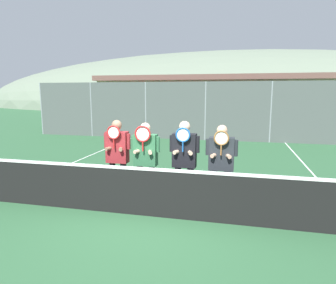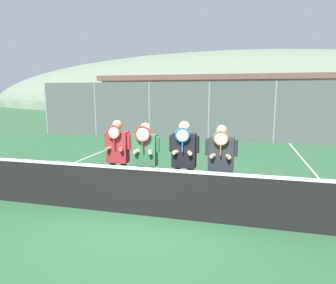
{
  "view_description": "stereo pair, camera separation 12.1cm",
  "coord_description": "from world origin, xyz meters",
  "px_view_note": "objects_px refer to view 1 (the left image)",
  "views": [
    {
      "loc": [
        1.6,
        -5.13,
        2.31
      ],
      "look_at": [
        0.18,
        0.85,
        1.29
      ],
      "focal_mm": 32.0,
      "sensor_mm": 36.0,
      "label": 1
    },
    {
      "loc": [
        1.72,
        -5.1,
        2.31
      ],
      "look_at": [
        0.18,
        0.85,
        1.29
      ],
      "focal_mm": 32.0,
      "sensor_mm": 36.0,
      "label": 2
    }
  ],
  "objects_px": {
    "player_center_right": "(184,157)",
    "car_left_of_center": "(191,116)",
    "car_center": "(281,118)",
    "player_rightmost": "(221,160)",
    "car_far_left": "(112,115)",
    "player_leftmost": "(117,153)",
    "player_center_left": "(146,156)"
  },
  "relations": [
    {
      "from": "player_rightmost",
      "to": "car_center",
      "type": "bearing_deg",
      "value": 77.64
    },
    {
      "from": "player_leftmost",
      "to": "player_center_left",
      "type": "relative_size",
      "value": 1.02
    },
    {
      "from": "car_far_left",
      "to": "player_leftmost",
      "type": "bearing_deg",
      "value": -65.65
    },
    {
      "from": "player_leftmost",
      "to": "player_center_left",
      "type": "distance_m",
      "value": 0.64
    },
    {
      "from": "car_left_of_center",
      "to": "car_far_left",
      "type": "bearing_deg",
      "value": 179.59
    },
    {
      "from": "player_leftmost",
      "to": "car_far_left",
      "type": "height_order",
      "value": "player_leftmost"
    },
    {
      "from": "car_center",
      "to": "player_rightmost",
      "type": "bearing_deg",
      "value": -102.36
    },
    {
      "from": "player_rightmost",
      "to": "car_left_of_center",
      "type": "distance_m",
      "value": 11.96
    },
    {
      "from": "car_center",
      "to": "car_far_left",
      "type": "bearing_deg",
      "value": 179.91
    },
    {
      "from": "player_rightmost",
      "to": "car_left_of_center",
      "type": "bearing_deg",
      "value": 101.94
    },
    {
      "from": "car_left_of_center",
      "to": "player_leftmost",
      "type": "bearing_deg",
      "value": -88.58
    },
    {
      "from": "player_center_right",
      "to": "car_center",
      "type": "xyz_separation_m",
      "value": [
        3.29,
        11.76,
        -0.15
      ]
    },
    {
      "from": "player_center_right",
      "to": "car_far_left",
      "type": "xyz_separation_m",
      "value": [
        -6.75,
        11.77,
        -0.17
      ]
    },
    {
      "from": "car_left_of_center",
      "to": "car_center",
      "type": "distance_m",
      "value": 5.04
    },
    {
      "from": "player_center_right",
      "to": "car_left_of_center",
      "type": "bearing_deg",
      "value": 98.49
    },
    {
      "from": "car_left_of_center",
      "to": "car_center",
      "type": "bearing_deg",
      "value": 0.23
    },
    {
      "from": "player_leftmost",
      "to": "car_left_of_center",
      "type": "bearing_deg",
      "value": 91.42
    },
    {
      "from": "player_leftmost",
      "to": "car_far_left",
      "type": "relative_size",
      "value": 0.42
    },
    {
      "from": "player_center_right",
      "to": "car_far_left",
      "type": "height_order",
      "value": "player_center_right"
    },
    {
      "from": "player_center_left",
      "to": "car_left_of_center",
      "type": "xyz_separation_m",
      "value": [
        -0.93,
        11.69,
        -0.11
      ]
    },
    {
      "from": "player_center_left",
      "to": "player_center_right",
      "type": "bearing_deg",
      "value": -3.44
    },
    {
      "from": "player_center_right",
      "to": "car_left_of_center",
      "type": "height_order",
      "value": "car_left_of_center"
    },
    {
      "from": "player_rightmost",
      "to": "car_far_left",
      "type": "xyz_separation_m",
      "value": [
        -7.47,
        11.74,
        -0.13
      ]
    },
    {
      "from": "player_rightmost",
      "to": "car_left_of_center",
      "type": "relative_size",
      "value": 0.36
    },
    {
      "from": "car_far_left",
      "to": "car_center",
      "type": "distance_m",
      "value": 10.04
    },
    {
      "from": "player_center_left",
      "to": "player_center_right",
      "type": "distance_m",
      "value": 0.82
    },
    {
      "from": "player_rightmost",
      "to": "car_far_left",
      "type": "distance_m",
      "value": 13.91
    },
    {
      "from": "player_center_left",
      "to": "player_center_right",
      "type": "xyz_separation_m",
      "value": [
        0.82,
        -0.05,
        0.03
      ]
    },
    {
      "from": "player_center_left",
      "to": "car_center",
      "type": "height_order",
      "value": "car_center"
    },
    {
      "from": "player_center_right",
      "to": "car_center",
      "type": "distance_m",
      "value": 12.21
    },
    {
      "from": "player_center_left",
      "to": "player_leftmost",
      "type": "bearing_deg",
      "value": 176.22
    },
    {
      "from": "player_leftmost",
      "to": "player_center_right",
      "type": "xyz_separation_m",
      "value": [
        1.46,
        -0.09,
        0.01
      ]
    }
  ]
}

